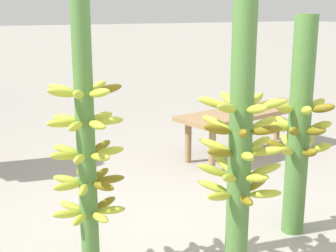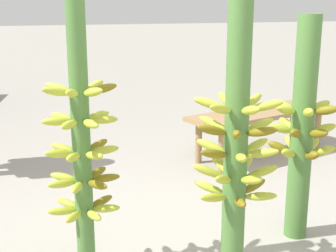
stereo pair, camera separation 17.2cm
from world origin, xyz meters
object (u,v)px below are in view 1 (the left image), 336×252
(banana_stalk_left, at_px, (86,149))
(banana_stalk_right, at_px, (299,128))
(market_bench, at_px, (249,116))
(banana_stalk_center, at_px, (240,140))

(banana_stalk_left, distance_m, banana_stalk_right, 1.29)
(banana_stalk_right, bearing_deg, banana_stalk_left, 174.80)
(banana_stalk_right, xyz_separation_m, market_bench, (0.77, 1.43, -0.29))
(banana_stalk_center, height_order, banana_stalk_right, banana_stalk_center)
(banana_stalk_center, relative_size, market_bench, 0.94)
(banana_stalk_center, xyz_separation_m, market_bench, (1.36, 1.63, -0.34))
(banana_stalk_center, bearing_deg, banana_stalk_right, 18.38)
(banana_stalk_right, bearing_deg, market_bench, 61.73)
(banana_stalk_left, bearing_deg, market_bench, 32.60)
(banana_stalk_center, xyz_separation_m, banana_stalk_right, (0.59, 0.20, -0.05))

